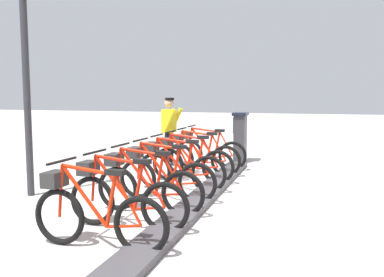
{
  "coord_description": "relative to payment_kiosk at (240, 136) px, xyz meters",
  "views": [
    {
      "loc": [
        -1.75,
        6.56,
        1.78
      ],
      "look_at": [
        0.5,
        -1.11,
        0.9
      ],
      "focal_mm": 38.99,
      "sensor_mm": 36.0,
      "label": 1
    }
  ],
  "objects": [
    {
      "name": "ground_plane",
      "position": [
        -0.05,
        3.97,
        -0.67
      ],
      "size": [
        60.0,
        60.0,
        0.0
      ],
      "primitive_type": "plane",
      "color": "beige"
    },
    {
      "name": "dock_rail_base",
      "position": [
        -0.05,
        3.97,
        -0.62
      ],
      "size": [
        0.44,
        6.84,
        0.1
      ],
      "primitive_type": "cube",
      "color": "#47474C",
      "rests_on": "ground"
    },
    {
      "name": "payment_kiosk",
      "position": [
        0.0,
        0.0,
        0.0
      ],
      "size": [
        0.36,
        0.52,
        1.28
      ],
      "color": "#38383D",
      "rests_on": "ground"
    },
    {
      "name": "bike_docked_0",
      "position": [
        0.57,
        1.15,
        -0.24
      ],
      "size": [
        1.72,
        0.54,
        1.02
      ],
      "color": "black",
      "rests_on": "ground"
    },
    {
      "name": "bike_docked_1",
      "position": [
        0.57,
        1.9,
        -0.24
      ],
      "size": [
        1.72,
        0.54,
        1.02
      ],
      "color": "black",
      "rests_on": "ground"
    },
    {
      "name": "bike_docked_2",
      "position": [
        0.57,
        2.66,
        -0.24
      ],
      "size": [
        1.72,
        0.54,
        1.02
      ],
      "color": "black",
      "rests_on": "ground"
    },
    {
      "name": "bike_docked_3",
      "position": [
        0.57,
        3.41,
        -0.24
      ],
      "size": [
        1.72,
        0.54,
        1.02
      ],
      "color": "black",
      "rests_on": "ground"
    },
    {
      "name": "bike_docked_4",
      "position": [
        0.57,
        4.17,
        -0.24
      ],
      "size": [
        1.72,
        0.54,
        1.02
      ],
      "color": "black",
      "rests_on": "ground"
    },
    {
      "name": "bike_docked_5",
      "position": [
        0.57,
        4.92,
        -0.24
      ],
      "size": [
        1.72,
        0.54,
        1.02
      ],
      "color": "black",
      "rests_on": "ground"
    },
    {
      "name": "bike_docked_6",
      "position": [
        0.57,
        5.68,
        -0.24
      ],
      "size": [
        1.72,
        0.54,
        1.02
      ],
      "color": "black",
      "rests_on": "ground"
    },
    {
      "name": "bike_docked_7",
      "position": [
        0.57,
        6.43,
        -0.24
      ],
      "size": [
        1.72,
        0.54,
        1.02
      ],
      "color": "black",
      "rests_on": "ground"
    },
    {
      "name": "worker_near_rack",
      "position": [
        1.57,
        0.98,
        0.24
      ],
      "size": [
        0.46,
        0.62,
        1.66
      ],
      "color": "white",
      "rests_on": "ground"
    },
    {
      "name": "lamp_post",
      "position": [
        2.89,
        4.5,
        1.86
      ],
      "size": [
        0.32,
        0.32,
        3.84
      ],
      "color": "#2D2D33",
      "rests_on": "ground"
    }
  ]
}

